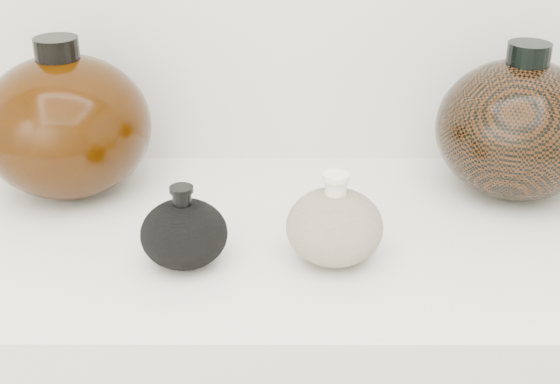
{
  "coord_description": "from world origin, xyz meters",
  "views": [
    {
      "loc": [
        0.03,
        0.02,
        1.41
      ],
      "look_at": [
        0.03,
        0.92,
        0.97
      ],
      "focal_mm": 50.0,
      "sensor_mm": 36.0,
      "label": 1
    }
  ],
  "objects_px": {
    "right_round_pot": "(518,128)",
    "black_gourd_vase": "(184,233)",
    "cream_gourd_vase": "(334,226)",
    "left_round_pot": "(66,126)"
  },
  "relations": [
    {
      "from": "black_gourd_vase",
      "to": "cream_gourd_vase",
      "type": "distance_m",
      "value": 0.19
    },
    {
      "from": "left_round_pot",
      "to": "cream_gourd_vase",
      "type": "bearing_deg",
      "value": -27.85
    },
    {
      "from": "black_gourd_vase",
      "to": "cream_gourd_vase",
      "type": "height_order",
      "value": "cream_gourd_vase"
    },
    {
      "from": "cream_gourd_vase",
      "to": "black_gourd_vase",
      "type": "bearing_deg",
      "value": -177.17
    },
    {
      "from": "right_round_pot",
      "to": "black_gourd_vase",
      "type": "bearing_deg",
      "value": -155.88
    },
    {
      "from": "cream_gourd_vase",
      "to": "left_round_pot",
      "type": "distance_m",
      "value": 0.43
    },
    {
      "from": "black_gourd_vase",
      "to": "left_round_pot",
      "type": "relative_size",
      "value": 0.42
    },
    {
      "from": "black_gourd_vase",
      "to": "right_round_pot",
      "type": "height_order",
      "value": "right_round_pot"
    },
    {
      "from": "black_gourd_vase",
      "to": "cream_gourd_vase",
      "type": "bearing_deg",
      "value": 2.83
    },
    {
      "from": "cream_gourd_vase",
      "to": "right_round_pot",
      "type": "xyz_separation_m",
      "value": [
        0.28,
        0.2,
        0.05
      ]
    }
  ]
}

